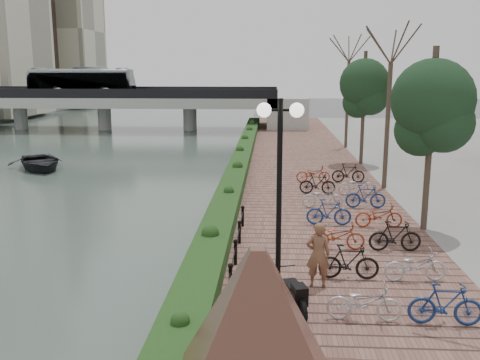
# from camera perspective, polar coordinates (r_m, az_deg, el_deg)

# --- Properties ---
(river_water) EXTENTS (30.00, 130.00, 0.02)m
(river_water) POSITION_cam_1_polar(r_m,az_deg,el_deg) (39.63, -22.79, 1.78)
(river_water) COLOR #45574E
(river_water) RESTS_ON ground
(promenade) EXTENTS (8.00, 75.00, 0.50)m
(promenade) POSITION_cam_1_polar(r_m,az_deg,el_deg) (28.24, 6.49, -0.56)
(promenade) COLOR brown
(promenade) RESTS_ON ground
(hedge) EXTENTS (1.10, 56.00, 0.60)m
(hedge) POSITION_cam_1_polar(r_m,az_deg,el_deg) (30.59, -0.11, 1.52)
(hedge) COLOR #1D3D16
(hedge) RESTS_ON promenade
(chain_fence) EXTENTS (0.10, 14.10, 0.70)m
(chain_fence) POSITION_cam_1_polar(r_m,az_deg,el_deg) (13.23, -1.36, -12.17)
(chain_fence) COLOR black
(chain_fence) RESTS_ON promenade
(granite_monument) EXTENTS (5.83, 5.83, 3.05)m
(granite_monument) POSITION_cam_1_polar(r_m,az_deg,el_deg) (8.75, 1.83, -16.68)
(granite_monument) COLOR #4A271F
(granite_monument) RESTS_ON promenade
(lamppost) EXTENTS (1.02, 0.32, 5.10)m
(lamppost) POSITION_cam_1_polar(r_m,az_deg,el_deg) (11.70, 4.24, 1.60)
(lamppost) COLOR black
(lamppost) RESTS_ON promenade
(motorcycle) EXTENTS (0.87, 1.59, 0.95)m
(motorcycle) POSITION_cam_1_polar(r_m,az_deg,el_deg) (13.11, 5.73, -11.87)
(motorcycle) COLOR black
(motorcycle) RESTS_ON promenade
(pedestrian) EXTENTS (0.65, 0.43, 1.78)m
(pedestrian) POSITION_cam_1_polar(r_m,az_deg,el_deg) (14.45, 8.33, -7.89)
(pedestrian) COLOR brown
(pedestrian) RESTS_ON promenade
(bicycle_parking) EXTENTS (2.40, 17.32, 1.00)m
(bicycle_parking) POSITION_cam_1_polar(r_m,az_deg,el_deg) (20.21, 12.00, -3.57)
(bicycle_parking) COLOR #BABBBF
(bicycle_parking) RESTS_ON promenade
(street_trees) EXTENTS (3.20, 37.12, 6.80)m
(street_trees) POSITION_cam_1_polar(r_m,az_deg,el_deg) (23.55, 17.11, 5.04)
(street_trees) COLOR #3A2922
(street_trees) RESTS_ON promenade
(bridge) EXTENTS (36.00, 10.77, 6.50)m
(bridge) POSITION_cam_1_polar(r_m,az_deg,el_deg) (57.95, -14.79, 8.50)
(bridge) COLOR #999A95
(bridge) RESTS_ON ground
(boat) EXTENTS (5.51, 5.89, 0.99)m
(boat) POSITION_cam_1_polar(r_m,az_deg,el_deg) (35.95, -20.61, 1.83)
(boat) COLOR black
(boat) RESTS_ON river_water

